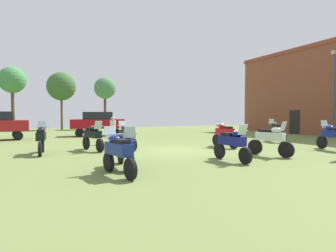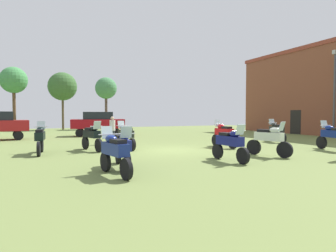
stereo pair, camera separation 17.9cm
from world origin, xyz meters
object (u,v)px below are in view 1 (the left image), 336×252
at_px(motorcycle_4, 334,136).
at_px(motorcycle_7, 118,152).
at_px(brick_building, 330,91).
at_px(motorcycle_5, 127,135).
at_px(motorcycle_11, 232,143).
at_px(tree_1, 61,87).
at_px(motorcycle_6, 271,139).
at_px(lamp_post, 334,89).
at_px(motorcycle_2, 41,138).
at_px(motorcycle_9, 93,136).
at_px(person_2, 113,128).
at_px(tree_2, 105,89).
at_px(tree_4, 12,81).
at_px(motorcycle_3, 125,147).
at_px(car_2, 98,122).
at_px(motorcycle_13, 276,131).
at_px(motorcycle_12, 225,134).

relative_size(motorcycle_4, motorcycle_7, 1.09).
relative_size(brick_building, motorcycle_5, 8.03).
distance_m(motorcycle_5, motorcycle_11, 5.98).
xyz_separation_m(motorcycle_5, motorcycle_7, (-1.94, -6.09, -0.01)).
distance_m(motorcycle_5, tree_1, 21.73).
distance_m(motorcycle_6, lamp_post, 13.11).
bearing_deg(motorcycle_11, motorcycle_5, -66.66).
bearing_deg(motorcycle_2, motorcycle_9, 11.54).
bearing_deg(motorcycle_7, motorcycle_5, 60.73).
height_order(motorcycle_5, motorcycle_9, motorcycle_9).
bearing_deg(brick_building, person_2, -177.49).
bearing_deg(motorcycle_9, motorcycle_7, 71.35).
bearing_deg(tree_1, tree_2, -5.00).
relative_size(motorcycle_4, tree_4, 0.33).
height_order(motorcycle_3, motorcycle_11, motorcycle_11).
relative_size(brick_building, tree_4, 2.47).
relative_size(motorcycle_2, tree_4, 0.32).
relative_size(car_2, tree_2, 0.72).
bearing_deg(lamp_post, motorcycle_7, -159.73).
height_order(motorcycle_6, tree_2, tree_2).
xyz_separation_m(motorcycle_5, person_2, (-0.07, 2.87, 0.26)).
height_order(brick_building, motorcycle_11, brick_building).
bearing_deg(brick_building, motorcycle_3, -157.97).
relative_size(motorcycle_11, motorcycle_13, 0.98).
xyz_separation_m(motorcycle_9, tree_2, (4.75, 20.71, 4.17)).
relative_size(motorcycle_2, motorcycle_4, 0.97).
height_order(motorcycle_11, tree_2, tree_2).
distance_m(motorcycle_4, motorcycle_9, 12.04).
bearing_deg(lamp_post, tree_4, 140.51).
relative_size(motorcycle_6, lamp_post, 0.31).
xyz_separation_m(brick_building, person_2, (-20.13, -0.88, -2.93)).
distance_m(motorcycle_9, motorcycle_11, 6.98).
relative_size(motorcycle_5, motorcycle_11, 0.97).
bearing_deg(motorcycle_11, motorcycle_2, -40.60).
bearing_deg(motorcycle_6, motorcycle_12, -109.25).
bearing_deg(tree_2, motorcycle_3, -99.83).
bearing_deg(motorcycle_2, motorcycle_12, -2.79).
height_order(brick_building, motorcycle_4, brick_building).
bearing_deg(person_2, motorcycle_5, -35.35).
distance_m(motorcycle_9, tree_1, 21.57).
height_order(motorcycle_2, motorcycle_11, motorcycle_2).
height_order(motorcycle_5, tree_2, tree_2).
xyz_separation_m(motorcycle_6, tree_2, (-2.00, 25.67, 4.17)).
relative_size(person_2, tree_4, 0.25).
relative_size(motorcycle_5, motorcycle_7, 1.01).
distance_m(motorcycle_2, motorcycle_6, 10.22).
height_order(motorcycle_5, tree_1, tree_1).
bearing_deg(tree_1, tree_4, -165.65).
height_order(brick_building, car_2, brick_building).
height_order(motorcycle_6, car_2, car_2).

